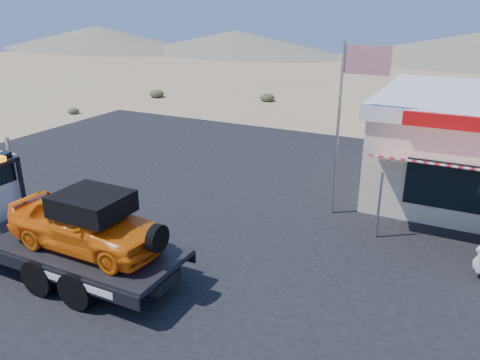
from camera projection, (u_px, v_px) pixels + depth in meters
The scene contains 6 objects.
ground at pixel (150, 238), 15.07m from camera, with size 120.00×120.00×0.00m, color #A07F5B.
asphalt_lot at pixel (246, 214), 16.73m from camera, with size 32.00×24.00×0.02m, color black.
tow_truck at pixel (33, 215), 13.06m from camera, with size 8.55×2.53×2.86m.
flagpole at pixel (346, 111), 15.44m from camera, with size 1.55×0.10×6.00m.
desert_scrub at pixel (81, 117), 29.97m from camera, with size 28.48×34.76×0.64m.
distant_hills at pixel (335, 45), 64.65m from camera, with size 126.00×48.00×4.20m.
Camera 1 is at (8.64, -10.71, 7.04)m, focal length 35.00 mm.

